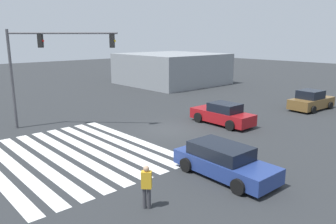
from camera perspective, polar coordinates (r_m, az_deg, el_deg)
name	(u,v)px	position (r m, az deg, el deg)	size (l,w,h in m)	color
ground_plane	(168,130)	(21.44, 0.00, -3.15)	(129.35, 129.35, 0.00)	#2B2D30
crosswalk_markings	(73,154)	(17.88, -16.17, -7.01)	(10.12, 8.20, 0.01)	silver
traffic_signal_mast	(43,58)	(22.48, -20.99, 8.81)	(5.07, 5.07, 6.42)	#47474C
car_0	(223,114)	(22.99, 9.48, -0.42)	(4.61, 2.02, 1.52)	maroon
car_1	(311,101)	(29.82, 23.65, 1.79)	(2.33, 4.51, 1.65)	brown
car_2	(224,161)	(14.60, 9.67, -8.43)	(4.73, 2.20, 1.39)	navy
corner_building	(172,69)	(42.67, 0.66, 7.56)	(11.25, 11.25, 3.86)	gray
pedestrian	(147,185)	(11.75, -3.76, -12.56)	(0.41, 0.41, 1.61)	#38383D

